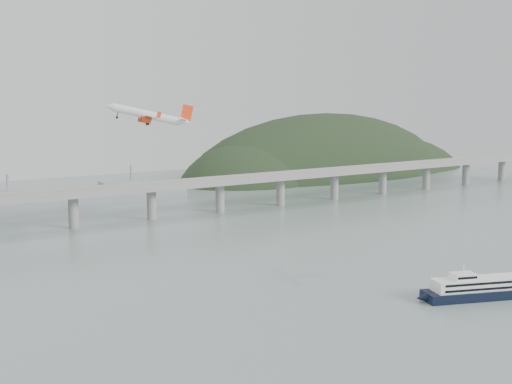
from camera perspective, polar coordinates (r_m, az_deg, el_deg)
ground at (r=258.45m, az=6.99°, el=-9.36°), size 900.00×900.00×0.00m
bridge at (r=421.72m, az=-11.31°, el=-0.20°), size 800.00×22.00×23.90m
headland at (r=690.90m, az=6.60°, el=-0.01°), size 365.00×155.00×156.00m
ferry at (r=277.78m, az=18.12°, el=-7.65°), size 70.57×32.65×13.90m
airliner at (r=284.71m, az=-8.90°, el=6.33°), size 35.26×32.79×10.94m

